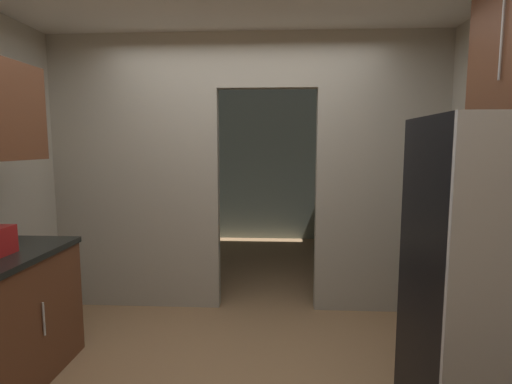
# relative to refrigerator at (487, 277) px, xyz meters

# --- Properties ---
(kitchen_partition) EXTENTS (3.70, 0.12, 2.60)m
(kitchen_partition) POSITION_rel_refrigerator_xyz_m (-1.50, 1.58, 0.50)
(kitchen_partition) COLOR #ADA899
(kitchen_partition) RESTS_ON ground
(adjoining_room_shell) EXTENTS (3.70, 2.96, 2.60)m
(adjoining_room_shell) POSITION_rel_refrigerator_xyz_m (-1.44, 3.61, 0.43)
(adjoining_room_shell) COLOR gray
(adjoining_room_shell) RESTS_ON ground
(refrigerator) EXTENTS (0.72, 0.73, 1.74)m
(refrigerator) POSITION_rel_refrigerator_xyz_m (0.00, 0.00, 0.00)
(refrigerator) COLOR black
(refrigerator) RESTS_ON ground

